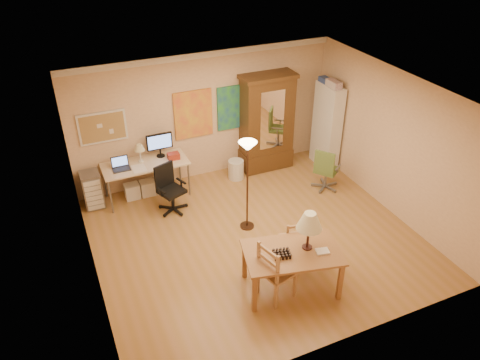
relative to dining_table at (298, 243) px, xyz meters
name	(u,v)px	position (x,y,z in m)	size (l,w,h in m)	color
floor	(256,238)	(-0.06, 1.32, -0.86)	(5.50, 5.50, 0.00)	#9F7238
crown_molding	(203,55)	(-0.06, 3.78, 1.78)	(5.50, 0.08, 0.12)	white
corkboard	(103,127)	(-2.11, 3.79, 0.64)	(0.90, 0.04, 0.62)	#A1854B
art_panel_left	(193,114)	(-0.31, 3.79, 0.59)	(0.80, 0.04, 1.00)	yellow
art_panel_right	(234,107)	(0.59, 3.79, 0.59)	(0.75, 0.04, 0.95)	#22598B
dining_table	(298,243)	(0.00, 0.00, 0.00)	(1.60, 1.17, 1.36)	brown
ladder_chair_back	(293,241)	(0.27, 0.57, -0.47)	(0.44, 0.43, 0.84)	#AF7650
ladder_chair_left	(275,272)	(-0.40, -0.06, -0.39)	(0.56, 0.57, 1.01)	#AF7650
torchiere_lamp	(248,160)	(-0.06, 1.69, 0.55)	(0.32, 0.32, 1.75)	#3B2417
computer_desk	(148,175)	(-1.43, 3.48, -0.40)	(1.66, 0.73, 1.25)	#C8AF92
office_chair_black	(171,199)	(-1.17, 2.78, -0.61)	(0.58, 0.58, 0.95)	black
office_chair_green	(325,178)	(1.96, 2.23, -0.61)	(0.59, 0.59, 0.93)	slate
drawer_cart	(92,190)	(-2.52, 3.53, -0.50)	(0.36, 0.43, 0.72)	slate
armoire	(266,129)	(1.25, 3.56, 0.07)	(1.16, 0.55, 2.14)	#3C2210
bookshelf	(327,126)	(2.49, 3.12, 0.08)	(0.28, 0.75, 1.88)	white
wastebin	(236,169)	(0.44, 3.36, -0.65)	(0.34, 0.34, 0.42)	silver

